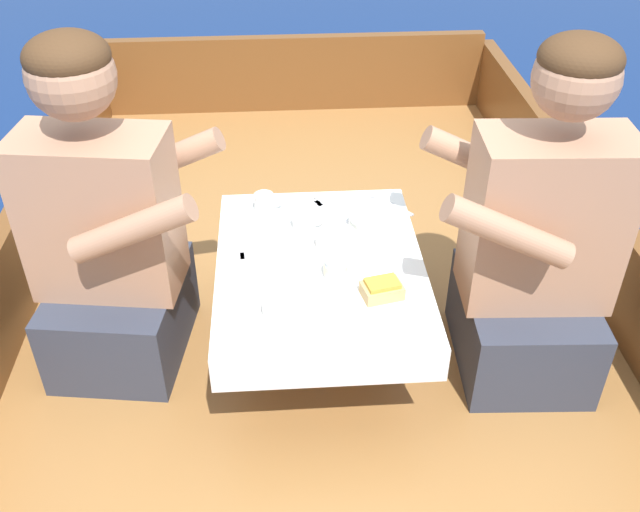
{
  "coord_description": "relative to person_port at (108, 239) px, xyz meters",
  "views": [
    {
      "loc": [
        -0.11,
        -1.71,
        1.84
      ],
      "look_at": [
        0.0,
        -0.1,
        0.66
      ],
      "focal_mm": 40.0,
      "sensor_mm": 36.0,
      "label": 1
    }
  ],
  "objects": [
    {
      "name": "utensil_spoon_starboard",
      "position": [
        0.82,
        0.24,
        -0.06
      ],
      "size": [
        0.12,
        0.14,
        0.01
      ],
      "rotation": [
        0.0,
        0.0,
        2.25
      ],
      "color": "silver",
      "rests_on": "cockpit_table"
    },
    {
      "name": "utensil_knife_port",
      "position": [
        0.37,
        0.12,
        -0.06
      ],
      "size": [
        0.12,
        0.14,
        0.0
      ],
      "rotation": [
        0.0,
        0.0,
        2.28
      ],
      "color": "silver",
      "rests_on": "cockpit_table"
    },
    {
      "name": "coffee_cup_port",
      "position": [
        0.56,
        0.1,
        -0.03
      ],
      "size": [
        0.1,
        0.07,
        0.06
      ],
      "color": "silver",
      "rests_on": "cockpit_table"
    },
    {
      "name": "bowl_center_far",
      "position": [
        0.5,
        -0.28,
        -0.04
      ],
      "size": [
        0.14,
        0.14,
        0.04
      ],
      "color": "silver",
      "rests_on": "cockpit_table"
    },
    {
      "name": "person_port",
      "position": [
        0.0,
        0.0,
        0.0
      ],
      "size": [
        0.56,
        0.5,
        1.0
      ],
      "rotation": [
        0.0,
        0.0,
        -0.14
      ],
      "color": "#333847",
      "rests_on": "boat_deck"
    },
    {
      "name": "cockpit_table",
      "position": [
        0.59,
        -0.06,
        -0.1
      ],
      "size": [
        0.58,
        0.76,
        0.35
      ],
      "color": "#B2B2B7",
      "rests_on": "boat_deck"
    },
    {
      "name": "utensil_knife_starboard",
      "position": [
        0.81,
        -0.37,
        -0.06
      ],
      "size": [
        0.14,
        0.12,
        0.0
      ],
      "rotation": [
        0.0,
        0.0,
        0.71
      ],
      "color": "silver",
      "rests_on": "cockpit_table"
    },
    {
      "name": "utensil_fork_port",
      "position": [
        0.38,
        -0.08,
        -0.06
      ],
      "size": [
        0.03,
        0.17,
        0.0
      ],
      "rotation": [
        0.0,
        0.0,
        1.64
      ],
      "color": "silver",
      "rests_on": "cockpit_table"
    },
    {
      "name": "plate_bread",
      "position": [
        0.49,
        -0.08,
        -0.06
      ],
      "size": [
        0.16,
        0.16,
        0.01
      ],
      "color": "silver",
      "rests_on": "cockpit_table"
    },
    {
      "name": "gunwale_starboard",
      "position": [
        1.56,
        0.03,
        -0.25
      ],
      "size": [
        0.06,
        3.5,
        0.33
      ],
      "primitive_type": "cube",
      "color": "brown",
      "rests_on": "boat_deck"
    },
    {
      "name": "coffee_cup_starboard",
      "position": [
        0.44,
        0.22,
        -0.03
      ],
      "size": [
        0.09,
        0.06,
        0.06
      ],
      "color": "silver",
      "rests_on": "cockpit_table"
    },
    {
      "name": "boat_deck",
      "position": [
        0.59,
        0.03,
        -0.56
      ],
      "size": [
        1.99,
        3.5,
        0.29
      ],
      "primitive_type": "cube",
      "color": "#9E6B38",
      "rests_on": "ground_plane"
    },
    {
      "name": "person_starboard",
      "position": [
        1.18,
        -0.13,
        -0.0
      ],
      "size": [
        0.54,
        0.46,
        1.01
      ],
      "rotation": [
        0.0,
        0.0,
        3.09
      ],
      "color": "#333847",
      "rests_on": "boat_deck"
    },
    {
      "name": "bowl_port_near",
      "position": [
        0.76,
        0.1,
        -0.04
      ],
      "size": [
        0.14,
        0.14,
        0.04
      ],
      "color": "silver",
      "rests_on": "cockpit_table"
    },
    {
      "name": "bow_coaming",
      "position": [
        0.59,
        1.75,
        -0.23
      ],
      "size": [
        1.87,
        0.06,
        0.37
      ],
      "primitive_type": "cube",
      "color": "brown",
      "rests_on": "boat_deck"
    },
    {
      "name": "plate_sandwich",
      "position": [
        0.74,
        -0.24,
        -0.06
      ],
      "size": [
        0.19,
        0.19,
        0.01
      ],
      "color": "silver",
      "rests_on": "cockpit_table"
    },
    {
      "name": "bowl_starboard_near",
      "position": [
        0.65,
        0.01,
        -0.04
      ],
      "size": [
        0.12,
        0.12,
        0.04
      ],
      "color": "silver",
      "rests_on": "cockpit_table"
    },
    {
      "name": "utensil_spoon_port",
      "position": [
        0.61,
        0.24,
        -0.06
      ],
      "size": [
        0.04,
        0.17,
        0.01
      ],
      "rotation": [
        0.0,
        0.0,
        1.56
      ],
      "color": "silver",
      "rests_on": "cockpit_table"
    },
    {
      "name": "ground_plane",
      "position": [
        0.59,
        0.03,
        -0.7
      ],
      "size": [
        60.0,
        60.0,
        0.0
      ],
      "primitive_type": "plane",
      "color": "navy"
    },
    {
      "name": "utensil_fork_starboard",
      "position": [
        0.64,
        0.2,
        -0.06
      ],
      "size": [
        0.12,
        0.15,
        0.0
      ],
      "rotation": [
        0.0,
        0.0,
        2.22
      ],
      "color": "silver",
      "rests_on": "cockpit_table"
    },
    {
      "name": "sandwich",
      "position": [
        0.74,
        -0.24,
        -0.03
      ],
      "size": [
        0.12,
        0.09,
        0.05
      ],
      "rotation": [
        0.0,
        0.0,
        0.22
      ],
      "color": "tan",
      "rests_on": "plate_sandwich"
    },
    {
      "name": "tin_can",
      "position": [
        0.63,
        -0.13,
        -0.03
      ],
      "size": [
        0.07,
        0.07,
        0.05
      ],
      "color": "silver",
      "rests_on": "cockpit_table"
    }
  ]
}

